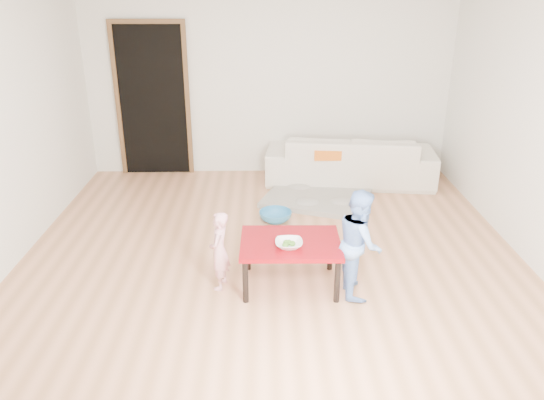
{
  "coord_description": "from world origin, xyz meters",
  "views": [
    {
      "loc": [
        -0.07,
        -4.82,
        2.56
      ],
      "look_at": [
        0.0,
        -0.2,
        0.65
      ],
      "focal_mm": 35.0,
      "sensor_mm": 36.0,
      "label": 1
    }
  ],
  "objects_px": {
    "bowl": "(289,244)",
    "basin": "(275,216)",
    "red_table": "(290,263)",
    "sofa": "(350,158)",
    "child_pink": "(219,251)",
    "child_blue": "(360,243)"
  },
  "relations": [
    {
      "from": "bowl",
      "to": "child_pink",
      "type": "relative_size",
      "value": 0.33
    },
    {
      "from": "child_blue",
      "to": "basin",
      "type": "xyz_separation_m",
      "value": [
        -0.69,
        1.51,
        -0.42
      ]
    },
    {
      "from": "child_pink",
      "to": "basin",
      "type": "distance_m",
      "value": 1.54
    },
    {
      "from": "sofa",
      "to": "child_pink",
      "type": "bearing_deg",
      "value": 66.23
    },
    {
      "from": "child_blue",
      "to": "child_pink",
      "type": "bearing_deg",
      "value": 85.93
    },
    {
      "from": "sofa",
      "to": "child_pink",
      "type": "distance_m",
      "value": 3.14
    },
    {
      "from": "bowl",
      "to": "child_blue",
      "type": "height_order",
      "value": "child_blue"
    },
    {
      "from": "bowl",
      "to": "child_pink",
      "type": "distance_m",
      "value": 0.62
    },
    {
      "from": "bowl",
      "to": "basin",
      "type": "relative_size",
      "value": 0.64
    },
    {
      "from": "child_pink",
      "to": "red_table",
      "type": "bearing_deg",
      "value": 102.26
    },
    {
      "from": "bowl",
      "to": "basin",
      "type": "bearing_deg",
      "value": 93.13
    },
    {
      "from": "red_table",
      "to": "child_pink",
      "type": "height_order",
      "value": "child_pink"
    },
    {
      "from": "bowl",
      "to": "child_blue",
      "type": "bearing_deg",
      "value": -0.97
    },
    {
      "from": "bowl",
      "to": "child_blue",
      "type": "xyz_separation_m",
      "value": [
        0.61,
        -0.01,
        0.01
      ]
    },
    {
      "from": "red_table",
      "to": "bowl",
      "type": "height_order",
      "value": "bowl"
    },
    {
      "from": "red_table",
      "to": "bowl",
      "type": "xyz_separation_m",
      "value": [
        -0.02,
        -0.11,
        0.25
      ]
    },
    {
      "from": "child_blue",
      "to": "red_table",
      "type": "bearing_deg",
      "value": 78.94
    },
    {
      "from": "sofa",
      "to": "bowl",
      "type": "distance_m",
      "value": 2.97
    },
    {
      "from": "red_table",
      "to": "basin",
      "type": "distance_m",
      "value": 1.4
    },
    {
      "from": "red_table",
      "to": "child_pink",
      "type": "relative_size",
      "value": 1.21
    },
    {
      "from": "sofa",
      "to": "basin",
      "type": "bearing_deg",
      "value": 57.58
    },
    {
      "from": "bowl",
      "to": "child_pink",
      "type": "height_order",
      "value": "child_pink"
    }
  ]
}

